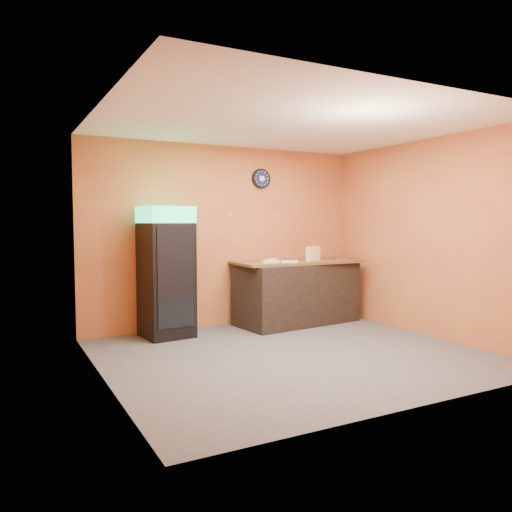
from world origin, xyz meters
TOP-DOWN VIEW (x-y plane):
  - floor at (0.00, 0.00)m, footprint 4.50×4.50m
  - back_wall at (0.00, 2.00)m, footprint 4.50×0.02m
  - left_wall at (-2.25, 0.00)m, footprint 0.02×4.00m
  - right_wall at (2.25, 0.00)m, footprint 0.02×4.00m
  - ceiling at (0.00, 0.00)m, footprint 4.50×4.00m
  - beverage_cooler at (-1.08, 1.61)m, footprint 0.71×0.72m
  - prep_counter at (1.06, 1.57)m, footprint 2.02×1.06m
  - wall_clock at (0.62, 1.97)m, footprint 0.32×0.06m
  - wall_phone at (-0.60, 1.95)m, footprint 0.11×0.10m
  - butcher_paper at (1.06, 1.57)m, footprint 2.05×0.88m
  - sub_roll_stack at (1.28, 1.45)m, footprint 0.28×0.17m
  - wrapped_sandwich_left at (0.45, 1.38)m, footprint 0.27×0.12m
  - wrapped_sandwich_mid at (0.73, 1.28)m, footprint 0.26×0.20m
  - wrapped_sandwich_right at (0.63, 1.62)m, footprint 0.29×0.24m
  - kitchen_tool at (0.70, 1.55)m, footprint 0.06×0.06m

SIDE VIEW (x-z plane):
  - floor at x=0.00m, z-range 0.00..0.00m
  - prep_counter at x=1.06m, z-range 0.00..0.97m
  - beverage_cooler at x=-1.08m, z-range -0.02..1.82m
  - butcher_paper at x=1.06m, z-range 0.97..1.01m
  - wrapped_sandwich_mid at x=0.73m, z-range 1.01..1.04m
  - wrapped_sandwich_left at x=0.45m, z-range 1.01..1.05m
  - wrapped_sandwich_right at x=0.63m, z-range 1.01..1.05m
  - kitchen_tool at x=0.70m, z-range 1.01..1.07m
  - sub_roll_stack at x=1.28m, z-range 1.01..1.23m
  - back_wall at x=0.00m, z-range 0.00..2.80m
  - left_wall at x=-2.25m, z-range 0.00..2.80m
  - right_wall at x=2.25m, z-range 0.00..2.80m
  - wall_phone at x=-0.60m, z-range 1.64..1.84m
  - wall_clock at x=0.62m, z-range 2.16..2.48m
  - ceiling at x=0.00m, z-range 2.79..2.81m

